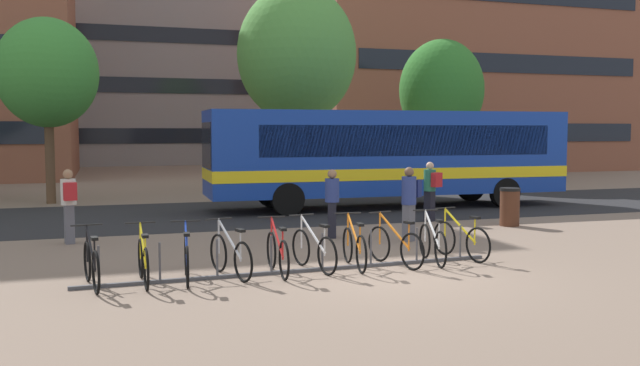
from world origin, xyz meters
TOP-DOWN VIEW (x-y plane):
  - ground at (0.00, 0.00)m, footprint 200.00×200.00m
  - bus_lane_asphalt at (0.00, 9.71)m, footprint 80.00×7.20m
  - city_bus at (4.10, 9.72)m, footprint 12.09×2.88m
  - bike_rack at (-1.57, 0.67)m, footprint 7.84×0.45m
  - parked_bicycle_black_0 at (-5.11, 0.56)m, footprint 0.52×1.71m
  - parked_bicycle_yellow_1 at (-4.28, 0.57)m, footprint 0.52×1.72m
  - parked_bicycle_blue_2 at (-3.57, 0.54)m, footprint 0.52×1.72m
  - parked_bicycle_silver_3 at (-2.79, 0.68)m, footprint 0.62×1.68m
  - parked_bicycle_red_4 at (-1.95, 0.63)m, footprint 0.52×1.72m
  - parked_bicycle_white_5 at (-1.23, 0.76)m, footprint 0.54×1.70m
  - parked_bicycle_orange_6 at (-0.44, 0.74)m, footprint 0.52×1.72m
  - parked_bicycle_orange_7 at (0.38, 0.70)m, footprint 0.60×1.69m
  - parked_bicycle_white_8 at (1.19, 0.73)m, footprint 0.52×1.71m
  - parked_bicycle_yellow_9 at (1.93, 0.94)m, footprint 0.54×1.70m
  - commuter_red_pack_0 at (3.93, 6.18)m, footprint 0.47×0.60m
  - commuter_red_pack_1 at (0.33, 4.28)m, footprint 0.47×0.59m
  - commuter_red_pack_2 at (-5.64, 5.27)m, footprint 0.40×0.57m
  - commuter_navy_pack_3 at (1.89, 3.26)m, footprint 0.60×0.54m
  - trash_bin at (5.55, 4.71)m, footprint 0.55×0.55m
  - street_tree_0 at (-6.65, 14.48)m, footprint 3.46×3.46m
  - street_tree_1 at (2.99, 16.69)m, footprint 5.01×5.01m
  - street_tree_2 at (10.40, 17.82)m, footprint 3.97×3.97m
  - building_right_wing at (17.75, 29.44)m, footprint 20.94×11.26m
  - building_centre_block at (-2.44, 45.07)m, footprint 19.59×11.89m

SIDE VIEW (x-z plane):
  - ground at x=0.00m, z-range 0.00..0.00m
  - bus_lane_asphalt at x=0.00m, z-range 0.00..0.01m
  - bike_rack at x=-1.57m, z-range -0.26..0.44m
  - parked_bicycle_black_0 at x=-5.11m, z-range -0.11..0.88m
  - parked_bicycle_yellow_1 at x=-4.28m, z-range -0.11..0.88m
  - parked_bicycle_blue_2 at x=-3.57m, z-range -0.11..0.88m
  - parked_bicycle_silver_3 at x=-2.79m, z-range -0.11..0.88m
  - parked_bicycle_red_4 at x=-1.95m, z-range -0.11..0.88m
  - parked_bicycle_white_5 at x=-1.23m, z-range -0.11..0.88m
  - parked_bicycle_orange_6 at x=-0.44m, z-range -0.11..0.88m
  - parked_bicycle_orange_7 at x=0.38m, z-range -0.11..0.88m
  - parked_bicycle_white_8 at x=1.19m, z-range -0.11..0.88m
  - parked_bicycle_yellow_9 at x=1.93m, z-range -0.11..0.88m
  - trash_bin at x=5.55m, z-range 0.00..1.03m
  - commuter_red_pack_1 at x=0.33m, z-range 0.13..1.78m
  - commuter_red_pack_0 at x=3.93m, z-range 0.13..1.82m
  - commuter_red_pack_2 at x=-5.64m, z-range 0.13..1.83m
  - commuter_navy_pack_3 at x=1.89m, z-range 0.13..1.86m
  - city_bus at x=4.10m, z-range 0.18..3.38m
  - street_tree_2 at x=10.40m, z-range 1.04..7.88m
  - street_tree_0 at x=-6.65m, z-range 1.32..7.79m
  - street_tree_1 at x=2.99m, z-range 1.44..10.08m
  - building_centre_block at x=-2.44m, z-range 0.00..14.44m
  - building_right_wing at x=17.75m, z-range 0.00..20.29m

